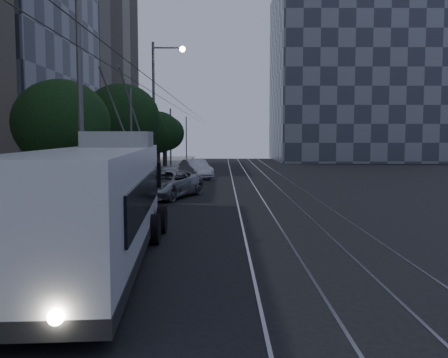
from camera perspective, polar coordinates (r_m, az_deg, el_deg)
name	(u,v)px	position (r m, az deg, el deg)	size (l,w,h in m)	color
ground	(237,242)	(16.65, 1.55, -7.25)	(120.00, 120.00, 0.00)	black
sidewalk	(127,183)	(37.09, -11.05, -0.44)	(5.00, 90.00, 0.15)	gray
tram_rails	(263,184)	(36.56, 4.53, -0.55)	(4.52, 90.00, 0.02)	gray
overhead_wires	(161,136)	(36.54, -7.24, 4.86)	(2.23, 90.00, 6.00)	black
building_tan_far	(60,13)	(62.69, -18.21, 17.55)	(14.40, 22.40, 34.80)	gray
building_distant_right	(353,75)	(74.11, 14.58, 11.40)	(22.00, 18.00, 24.00)	#383B47
trolleybus	(98,203)	(14.12, -14.17, -2.66)	(3.37, 12.32, 5.63)	silver
pickup_silver	(165,184)	(28.41, -6.72, -0.59)	(2.60, 5.64, 1.57)	#909497
car_white_a	(168,177)	(33.52, -6.37, 0.24)	(1.82, 4.52, 1.54)	#AFAFB3
car_white_b	(170,176)	(36.08, -6.22, 0.35)	(1.74, 4.29, 1.24)	#BABABF
car_white_c	(196,169)	(41.14, -3.24, 1.15)	(1.64, 4.71, 1.55)	silver
car_white_d	(186,166)	(47.87, -4.36, 1.50)	(1.46, 3.63, 1.24)	white
tree_1	(61,124)	(21.25, -18.10, 6.02)	(3.90, 3.90, 5.78)	black
tree_2	(122,119)	(30.45, -11.62, 6.77)	(4.55, 4.55, 6.60)	black
tree_3	(137,127)	(38.45, -9.96, 5.92)	(4.17, 4.17, 6.10)	black
tree_4	(158,132)	(46.65, -7.60, 5.30)	(4.28, 4.28, 5.76)	black
tree_5	(165,133)	(52.27, -6.79, 5.20)	(4.06, 4.06, 5.59)	black
streetlamp_near	(91,59)	(18.42, -14.93, 13.06)	(2.48, 0.44, 10.26)	#59595C
streetlamp_far	(159,99)	(38.59, -7.42, 9.09)	(2.53, 0.44, 10.53)	#59595C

